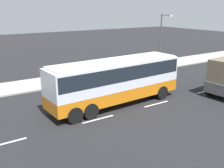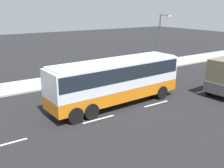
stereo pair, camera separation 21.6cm
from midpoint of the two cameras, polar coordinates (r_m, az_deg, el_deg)
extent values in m
plane|color=black|center=(21.90, 3.96, -3.03)|extent=(120.00, 120.00, 0.00)
cube|color=#A8A399|center=(28.42, -6.02, 1.67)|extent=(80.00, 4.00, 0.15)
cube|color=white|center=(16.02, -22.60, -12.02)|extent=(2.40, 0.16, 0.01)
cube|color=white|center=(17.86, -3.27, -7.68)|extent=(2.40, 0.16, 0.01)
cube|color=white|center=(20.81, 9.35, -4.28)|extent=(2.40, 0.16, 0.01)
cube|color=white|center=(25.06, 19.39, -1.41)|extent=(2.40, 0.16, 0.01)
cube|color=orange|center=(20.12, 0.55, -1.75)|extent=(10.93, 3.05, 0.91)
cube|color=silver|center=(19.72, 0.56, 2.13)|extent=(10.93, 3.05, 1.90)
cube|color=black|center=(19.66, 0.56, 2.92)|extent=(10.71, 3.07, 1.05)
cube|color=black|center=(23.23, 11.22, 4.27)|extent=(0.23, 2.35, 1.52)
cube|color=silver|center=(19.50, 0.57, 5.02)|extent=(10.49, 2.87, 0.12)
cylinder|color=black|center=(23.49, 6.20, -0.32)|extent=(1.11, 0.35, 1.10)
cylinder|color=black|center=(21.84, 10.52, -1.82)|extent=(1.11, 0.35, 1.10)
cylinder|color=black|center=(19.74, -8.63, -3.72)|extent=(1.11, 0.35, 1.10)
cylinder|color=black|center=(17.75, -4.89, -5.96)|extent=(1.11, 0.35, 1.10)
cylinder|color=black|center=(19.26, -11.79, -4.42)|extent=(1.11, 0.35, 1.10)
cylinder|color=black|center=(17.20, -8.32, -6.83)|extent=(1.11, 0.35, 1.10)
cylinder|color=black|center=(24.00, 20.22, -1.08)|extent=(0.98, 0.35, 0.96)
cylinder|color=black|center=(30.01, 21.25, 1.90)|extent=(0.65, 0.23, 0.64)
cylinder|color=black|center=(30.43, 2.66, 3.64)|extent=(0.14, 0.14, 0.77)
cylinder|color=black|center=(30.54, 2.88, 3.68)|extent=(0.14, 0.14, 0.77)
cylinder|color=#338C4C|center=(30.34, 2.79, 4.91)|extent=(0.32, 0.32, 0.58)
sphere|color=tan|center=(30.26, 2.80, 5.64)|extent=(0.21, 0.21, 0.21)
cylinder|color=#47474C|center=(32.17, 10.08, 9.17)|extent=(0.16, 0.16, 6.37)
cylinder|color=#47474C|center=(32.42, 11.29, 14.55)|extent=(1.41, 0.10, 0.10)
cube|color=silver|center=(32.92, 12.18, 14.35)|extent=(0.50, 0.24, 0.16)
camera|label=1|loc=(0.11, 89.69, 0.09)|focal=41.87mm
camera|label=2|loc=(0.11, -90.31, -0.09)|focal=41.87mm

